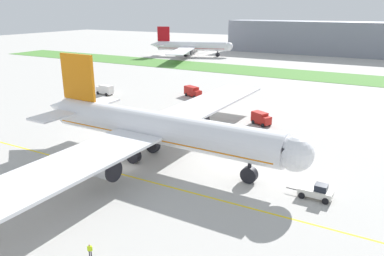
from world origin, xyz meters
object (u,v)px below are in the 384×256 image
object	(u,v)px
pushback_tug	(316,192)
service_truck_baggage_loader	(193,91)
airliner_foreground	(155,128)
ground_crew_wingwalker_port	(59,183)
service_truck_fuel_bowser	(261,118)
ground_crew_marshaller_front	(212,145)
ground_crew_wingwalker_starboard	(90,249)
parked_airliner_far_left	(191,46)
service_truck_catering_van	(105,89)

from	to	relation	value
pushback_tug	service_truck_baggage_loader	xyz separation A→B (m)	(-45.58, 46.51, 0.55)
airliner_foreground	ground_crew_wingwalker_port	xyz separation A→B (m)	(-6.19, -16.03, -4.91)
ground_crew_wingwalker_port	service_truck_fuel_bowser	xyz separation A→B (m)	(15.26, 44.86, 0.55)
ground_crew_marshaller_front	ground_crew_wingwalker_starboard	size ratio (longest dim) A/B	1.01
airliner_foreground	parked_airliner_far_left	xyz separation A→B (m)	(-66.59, 130.76, -0.62)
ground_crew_wingwalker_starboard	service_truck_fuel_bowser	distance (m)	54.40
airliner_foreground	ground_crew_marshaller_front	bearing A→B (deg)	55.64
pushback_tug	service_truck_catering_van	distance (m)	78.84
service_truck_catering_van	ground_crew_wingwalker_starboard	bearing A→B (deg)	-49.49
service_truck_catering_van	parked_airliner_far_left	bearing A→B (deg)	103.89
ground_crew_wingwalker_starboard	airliner_foreground	bearing A→B (deg)	109.29
airliner_foreground	service_truck_fuel_bowser	world-z (taller)	airliner_foreground
ground_crew_wingwalker_starboard	service_truck_catering_van	distance (m)	79.92
service_truck_baggage_loader	service_truck_fuel_bowser	xyz separation A→B (m)	(27.32, -17.16, -0.05)
pushback_tug	ground_crew_wingwalker_starboard	world-z (taller)	pushback_tug
ground_crew_wingwalker_port	parked_airliner_far_left	xyz separation A→B (m)	(-60.40, 146.78, 4.29)
ground_crew_wingwalker_port	ground_crew_marshaller_front	distance (m)	28.25
service_truck_catering_van	pushback_tug	bearing A→B (deg)	-26.93
ground_crew_marshaller_front	parked_airliner_far_left	size ratio (longest dim) A/B	0.02
service_truck_catering_van	service_truck_baggage_loader	bearing A→B (deg)	23.61
airliner_foreground	ground_crew_wingwalker_starboard	xyz separation A→B (m)	(8.95, -25.57, -4.92)
service_truck_baggage_loader	service_truck_catering_van	size ratio (longest dim) A/B	1.08
service_truck_baggage_loader	ground_crew_marshaller_front	bearing A→B (deg)	-56.16
pushback_tug	service_truck_fuel_bowser	size ratio (longest dim) A/B	1.25
ground_crew_marshaller_front	ground_crew_wingwalker_port	bearing A→B (deg)	-116.35
service_truck_fuel_bowser	ground_crew_marshaller_front	bearing A→B (deg)	-97.91
airliner_foreground	service_truck_catering_van	xyz separation A→B (m)	(-42.97, 35.19, -4.31)
airliner_foreground	ground_crew_wingwalker_port	world-z (taller)	airliner_foreground
service_truck_fuel_bowser	service_truck_baggage_loader	bearing A→B (deg)	147.86
airliner_foreground	pushback_tug	distance (m)	27.76
service_truck_fuel_bowser	ground_crew_wingwalker_starboard	bearing A→B (deg)	-90.12
ground_crew_wingwalker_port	service_truck_baggage_loader	xyz separation A→B (m)	(-12.06, 62.02, 0.60)
service_truck_baggage_loader	service_truck_fuel_bowser	world-z (taller)	service_truck_baggage_loader
service_truck_baggage_loader	service_truck_catering_van	bearing A→B (deg)	-156.39
service_truck_fuel_bowser	airliner_foreground	bearing A→B (deg)	-107.46
parked_airliner_far_left	service_truck_catering_van	bearing A→B (deg)	-76.11
ground_crew_wingwalker_port	service_truck_baggage_loader	distance (m)	63.18
ground_crew_wingwalker_starboard	service_truck_fuel_bowser	world-z (taller)	service_truck_fuel_bowser
ground_crew_marshaller_front	service_truck_fuel_bowser	bearing A→B (deg)	82.09
ground_crew_marshaller_front	service_truck_baggage_loader	world-z (taller)	service_truck_baggage_loader
ground_crew_marshaller_front	service_truck_fuel_bowser	distance (m)	19.74
ground_crew_wingwalker_port	ground_crew_marshaller_front	size ratio (longest dim) A/B	1.00
airliner_foreground	ground_crew_wingwalker_port	distance (m)	17.87
airliner_foreground	pushback_tug	xyz separation A→B (m)	(27.33, -0.51, -4.87)
ground_crew_marshaller_front	ground_crew_wingwalker_starboard	xyz separation A→B (m)	(2.60, -34.86, -0.01)
airliner_foreground	ground_crew_wingwalker_starboard	world-z (taller)	airliner_foreground
pushback_tug	service_truck_fuel_bowser	world-z (taller)	service_truck_fuel_bowser
ground_crew_wingwalker_port	ground_crew_wingwalker_starboard	xyz separation A→B (m)	(15.14, -9.55, -0.01)
service_truck_fuel_bowser	ground_crew_wingwalker_port	bearing A→B (deg)	-108.78
pushback_tug	airliner_foreground	bearing A→B (deg)	178.92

